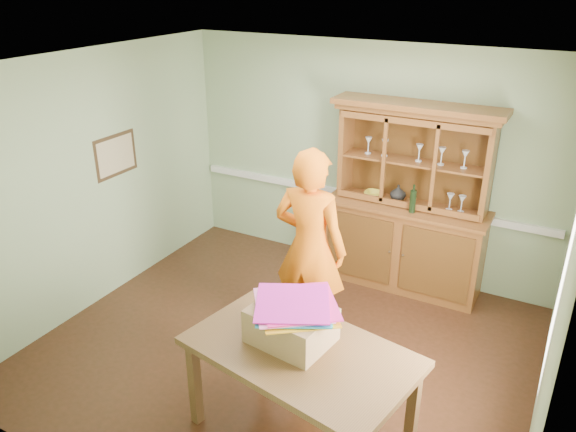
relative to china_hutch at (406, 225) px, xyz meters
The scene contains 14 objects.
floor 2.01m from the china_hutch, 109.20° to the right, with size 4.50×4.50×0.00m, color #442415.
ceiling 2.70m from the china_hutch, 109.20° to the right, with size 4.50×4.50×0.00m, color white.
wall_back 0.89m from the china_hutch, 158.51° to the left, with size 4.50×4.50×0.00m, color #88A279.
wall_left 3.41m from the china_hutch, 148.43° to the right, with size 4.00×4.00×0.00m, color #88A279.
wall_right 2.48m from the china_hutch, 47.04° to the right, with size 4.00×4.00×0.00m, color #88A279.
wall_front 3.86m from the china_hutch, 99.25° to the right, with size 4.50×4.50×0.00m, color #88A279.
chair_rail 0.67m from the china_hutch, 160.56° to the left, with size 4.41×0.05×0.08m, color silver.
framed_map 3.29m from the china_hutch, 152.83° to the right, with size 0.03×0.60×0.46m.
window_panel 2.72m from the china_hutch, 51.86° to the right, with size 0.03×0.96×1.36m.
china_hutch is the anchor object (origin of this frame).
dining_table 2.66m from the china_hutch, 89.45° to the right, with size 1.82×1.29×0.83m.
cardboard_box 2.61m from the china_hutch, 91.93° to the right, with size 0.58×0.46×0.27m, color #92754B.
kite_stack 2.60m from the china_hutch, 91.60° to the right, with size 0.74×0.74×0.05m.
person 1.56m from the china_hutch, 108.84° to the right, with size 0.72×0.47×1.98m, color orange.
Camera 1 is at (2.16, -3.92, 3.41)m, focal length 35.00 mm.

